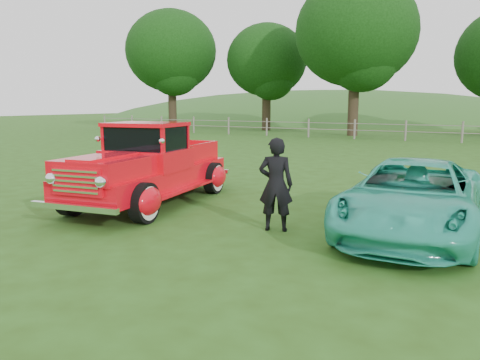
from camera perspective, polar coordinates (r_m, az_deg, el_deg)
The scene contains 9 objects.
ground at distance 8.49m, azimuth -7.96°, elevation -5.64°, with size 140.00×140.00×0.00m, color #294B14.
distant_hills at distance 66.93m, azimuth 21.51°, elevation 2.94°, with size 116.00×60.00×18.00m.
fence_line at distance 28.98m, azimuth 19.54°, elevation 5.70°, with size 48.00×0.12×1.20m.
tree_far_west at distance 41.23m, azimuth -8.39°, elevation 15.25°, with size 7.60×7.60×9.93m.
tree_mid_west at distance 38.61m, azimuth 3.28°, elevation 14.35°, with size 6.40×6.40×8.46m.
tree_near_west at distance 33.09m, azimuth 13.97°, elevation 17.11°, with size 8.00×8.00×10.42m.
red_pickup at distance 10.36m, azimuth -11.05°, elevation 1.48°, with size 2.76×5.18×1.78m.
teal_sedan at distance 8.35m, azimuth 20.32°, elevation -2.02°, with size 2.06×4.47×1.24m, color #2CB398.
man at distance 8.03m, azimuth 4.39°, elevation -0.54°, with size 0.59×0.39×1.62m, color black.
Camera 1 is at (5.01, -6.50, 2.19)m, focal length 35.00 mm.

